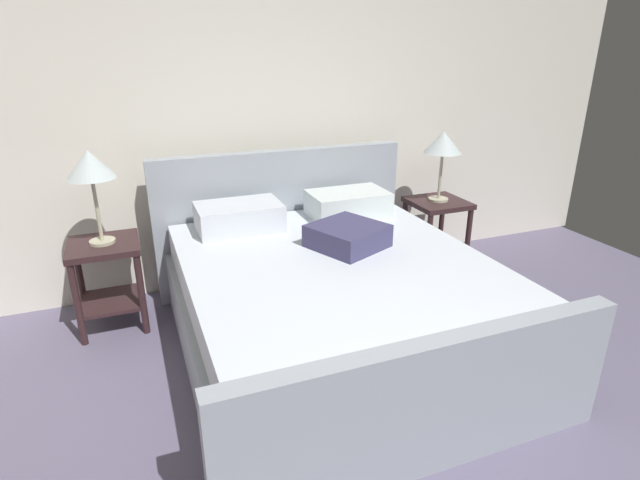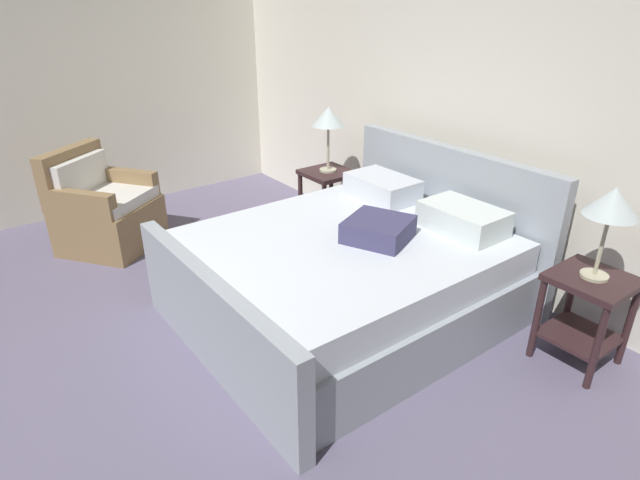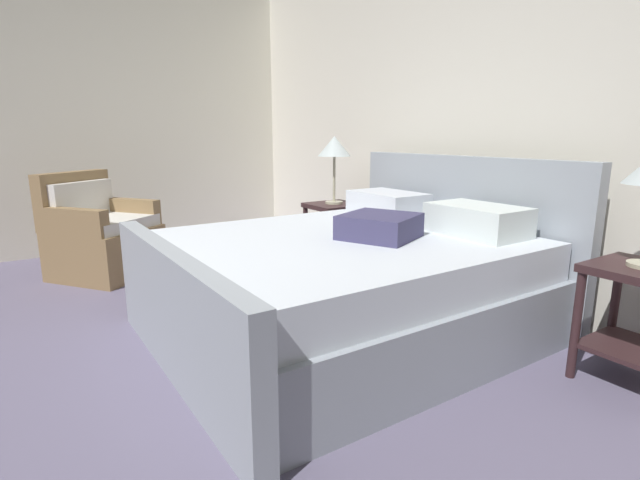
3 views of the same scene
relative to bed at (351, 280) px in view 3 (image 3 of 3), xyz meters
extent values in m
cube|color=slate|center=(-0.04, -1.72, -0.35)|extent=(6.33, 5.80, 0.02)
cube|color=silver|center=(-0.04, 1.24, 1.09)|extent=(6.45, 0.12, 2.86)
cube|color=#9AA3AD|center=(0.00, -0.05, -0.14)|extent=(1.80, 1.97, 0.40)
cube|color=#9AA3AD|center=(-0.01, 0.98, 0.20)|extent=(1.91, 0.11, 1.07)
cube|color=#9AA3AD|center=(0.00, -1.08, 0.00)|extent=(1.91, 0.11, 0.67)
cube|color=silver|center=(0.00, -0.05, 0.17)|extent=(1.72, 1.91, 0.22)
cube|color=silver|center=(-0.41, 0.65, 0.37)|extent=(0.56, 0.36, 0.18)
cube|color=silver|center=(0.40, 0.65, 0.37)|extent=(0.56, 0.36, 0.18)
cube|color=#3D3A60|center=(0.15, 0.10, 0.35)|extent=(0.53, 0.53, 0.14)
cube|color=#331E20|center=(1.28, 0.78, -0.16)|extent=(0.40, 0.40, 0.02)
cylinder|color=#331E20|center=(1.09, 0.59, -0.06)|extent=(0.04, 0.04, 0.56)
cylinder|color=#331E20|center=(1.09, 0.97, -0.06)|extent=(0.04, 0.04, 0.56)
cube|color=#331E20|center=(-1.28, 0.77, 0.24)|extent=(0.44, 0.44, 0.04)
cube|color=#331E20|center=(-1.28, 0.77, -0.16)|extent=(0.40, 0.40, 0.02)
cylinder|color=#331E20|center=(-1.47, 0.58, -0.06)|extent=(0.04, 0.04, 0.56)
cylinder|color=#331E20|center=(-1.09, 0.58, -0.06)|extent=(0.04, 0.04, 0.56)
cylinder|color=#331E20|center=(-1.47, 0.96, -0.06)|extent=(0.04, 0.04, 0.56)
cylinder|color=#331E20|center=(-1.09, 0.96, -0.06)|extent=(0.04, 0.04, 0.56)
cylinder|color=#B7B293|center=(-1.28, 0.77, 0.27)|extent=(0.16, 0.16, 0.02)
cylinder|color=#B7B293|center=(-1.28, 0.77, 0.48)|extent=(0.02, 0.02, 0.41)
cone|color=silver|center=(-1.28, 0.77, 0.78)|extent=(0.29, 0.29, 0.18)
cube|color=olive|center=(-2.17, -1.04, -0.13)|extent=(1.01, 1.01, 0.42)
cube|color=silver|center=(-2.17, -1.04, 0.13)|extent=(0.93, 0.93, 0.10)
cube|color=olive|center=(-2.42, -1.22, 0.32)|extent=(0.52, 0.65, 0.48)
cube|color=silver|center=(-2.35, -1.17, 0.30)|extent=(0.44, 0.55, 0.36)
cube|color=olive|center=(-1.99, -1.29, 0.19)|extent=(0.58, 0.46, 0.22)
cube|color=olive|center=(-2.35, -0.79, 0.19)|extent=(0.58, 0.46, 0.22)
camera|label=1|loc=(-1.08, -2.54, 1.45)|focal=28.18mm
camera|label=2|loc=(2.46, -2.14, 1.78)|focal=29.37mm
camera|label=3|loc=(2.23, -1.71, 0.88)|focal=26.70mm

